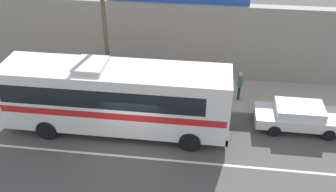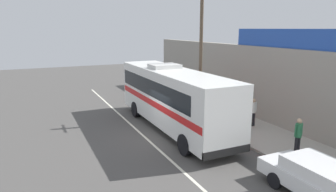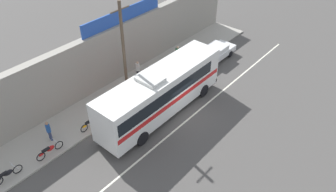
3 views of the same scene
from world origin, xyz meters
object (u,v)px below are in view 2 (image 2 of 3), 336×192
at_px(motorcycle_black, 159,91).
at_px(utility_pole, 201,52).
at_px(parked_car, 322,181).
at_px(pedestrian_far_right, 175,86).
at_px(pedestrian_near_shop, 253,110).
at_px(intercity_bus, 172,95).
at_px(pedestrian_by_curb, 298,134).
at_px(motorcycle_green, 149,86).
at_px(motorcycle_blue, 177,99).

bearing_deg(motorcycle_black, utility_pole, -0.65).
relative_size(parked_car, pedestrian_far_right, 2.85).
distance_m(parked_car, utility_pole, 10.94).
distance_m(motorcycle_black, pedestrian_near_shop, 10.19).
distance_m(motorcycle_black, pedestrian_far_right, 1.48).
distance_m(intercity_bus, pedestrian_far_right, 8.09).
bearing_deg(pedestrian_by_curb, motorcycle_green, -177.67).
bearing_deg(motorcycle_black, pedestrian_far_right, 54.25).
height_order(intercity_bus, motorcycle_black, intercity_bus).
bearing_deg(pedestrian_by_curb, utility_pole, -172.34).
relative_size(parked_car, pedestrian_near_shop, 2.67).
xyz_separation_m(motorcycle_black, motorcycle_blue, (3.43, 0.03, 0.00)).
distance_m(motorcycle_black, motorcycle_blue, 3.43).
distance_m(intercity_bus, motorcycle_black, 8.47).
bearing_deg(parked_car, pedestrian_near_shop, 156.71).
bearing_deg(motorcycle_blue, motorcycle_green, 178.39).
xyz_separation_m(pedestrian_by_curb, pedestrian_far_right, (-13.38, 0.24, -0.10)).
relative_size(motorcycle_green, motorcycle_blue, 0.95).
bearing_deg(motorcycle_black, pedestrian_by_curb, 3.60).
height_order(intercity_bus, utility_pole, utility_pole).
bearing_deg(motorcycle_green, pedestrian_far_right, 14.53).
distance_m(parked_car, motorcycle_green, 20.01).
distance_m(motorcycle_blue, pedestrian_near_shop, 6.84).
xyz_separation_m(pedestrian_near_shop, pedestrian_by_curb, (4.19, -0.94, 0.03)).
xyz_separation_m(pedestrian_near_shop, pedestrian_far_right, (-9.19, -0.70, -0.07)).
xyz_separation_m(intercity_bus, utility_pole, (-0.95, 2.52, 2.36)).
distance_m(intercity_bus, motorcycle_green, 11.14).
xyz_separation_m(intercity_bus, pedestrian_near_shop, (2.09, 4.43, -0.93)).
bearing_deg(motorcycle_black, motorcycle_green, 175.78).
xyz_separation_m(parked_car, motorcycle_green, (-19.96, 1.47, -0.17)).
relative_size(utility_pole, motorcycle_green, 4.49).
height_order(parked_car, pedestrian_by_curb, pedestrian_by_curb).
distance_m(utility_pole, pedestrian_by_curb, 7.99).
bearing_deg(parked_car, motorcycle_black, 175.79).
height_order(parked_car, pedestrian_far_right, pedestrian_far_right).
bearing_deg(pedestrian_far_right, motorcycle_black, -125.75).
height_order(motorcycle_black, pedestrian_far_right, pedestrian_far_right).
height_order(intercity_bus, pedestrian_by_curb, intercity_bus).
bearing_deg(utility_pole, parked_car, -6.62).
bearing_deg(motorcycle_blue, intercity_bus, -30.32).
relative_size(utility_pole, pedestrian_by_curb, 4.76).
xyz_separation_m(motorcycle_black, pedestrian_near_shop, (10.00, 1.83, 0.57)).
distance_m(parked_car, pedestrian_near_shop, 7.85).
relative_size(motorcycle_blue, pedestrian_near_shop, 1.15).
distance_m(intercity_bus, parked_car, 9.47).
bearing_deg(pedestrian_near_shop, intercity_bus, -115.22).
relative_size(motorcycle_black, pedestrian_far_right, 1.22).
distance_m(parked_car, motorcycle_blue, 13.83).
bearing_deg(pedestrian_near_shop, motorcycle_green, -172.73).
distance_m(motorcycle_black, pedestrian_by_curb, 14.24).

